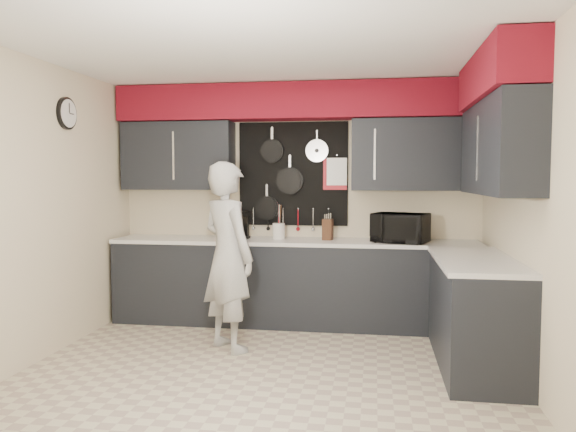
% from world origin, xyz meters
% --- Properties ---
extents(ground, '(4.00, 4.00, 0.00)m').
position_xyz_m(ground, '(0.00, 0.00, 0.00)').
color(ground, beige).
rests_on(ground, ground).
extents(back_wall_assembly, '(4.00, 0.36, 2.60)m').
position_xyz_m(back_wall_assembly, '(0.01, 1.60, 2.01)').
color(back_wall_assembly, beige).
rests_on(back_wall_assembly, ground).
extents(right_wall_assembly, '(0.36, 3.50, 2.60)m').
position_xyz_m(right_wall_assembly, '(1.85, 0.26, 1.94)').
color(right_wall_assembly, beige).
rests_on(right_wall_assembly, ground).
extents(left_wall_assembly, '(0.05, 3.50, 2.60)m').
position_xyz_m(left_wall_assembly, '(-1.99, 0.02, 1.33)').
color(left_wall_assembly, beige).
rests_on(left_wall_assembly, ground).
extents(base_cabinets, '(3.95, 2.20, 0.92)m').
position_xyz_m(base_cabinets, '(0.49, 1.13, 0.46)').
color(base_cabinets, black).
rests_on(base_cabinets, ground).
extents(microwave, '(0.63, 0.53, 0.30)m').
position_xyz_m(microwave, '(1.12, 1.37, 1.07)').
color(microwave, black).
rests_on(microwave, base_cabinets).
extents(knife_block, '(0.12, 0.12, 0.22)m').
position_xyz_m(knife_block, '(0.36, 1.48, 1.03)').
color(knife_block, '#371711').
rests_on(knife_block, base_cabinets).
extents(utensil_crock, '(0.13, 0.13, 0.17)m').
position_xyz_m(utensil_crock, '(-0.17, 1.48, 1.01)').
color(utensil_crock, silver).
rests_on(utensil_crock, base_cabinets).
extents(coffee_maker, '(0.20, 0.23, 0.30)m').
position_xyz_m(coffee_maker, '(-0.59, 1.45, 1.08)').
color(coffee_maker, black).
rests_on(coffee_maker, base_cabinets).
extents(person, '(0.75, 0.73, 1.73)m').
position_xyz_m(person, '(-0.47, 0.48, 0.86)').
color(person, '#B7B7B4').
rests_on(person, ground).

